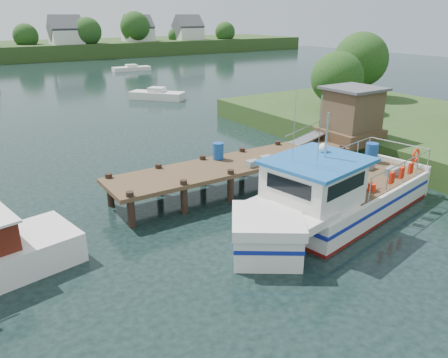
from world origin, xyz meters
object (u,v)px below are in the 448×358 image
moored_far (131,68)px  moored_b (157,95)px  dock (320,130)px  moored_c (318,97)px  lobster_boat (332,199)px

moored_far → moored_b: moored_b is taller
dock → moored_far: (8.62, 50.41, -1.87)m
moored_b → moored_c: 16.86m
moored_far → moored_c: bearing=-88.8°
lobster_boat → moored_b: bearing=68.1°
lobster_boat → moored_b: (6.05, 30.73, -0.59)m
moored_far → moored_b: 26.17m
moored_far → moored_b: size_ratio=1.08×
moored_b → lobster_boat: bearing=-86.9°
dock → moored_c: 21.92m
moored_far → moored_b: bearing=-115.6°
moored_far → moored_c: size_ratio=0.93×
lobster_boat → moored_c: (19.88, 21.09, -0.69)m
lobster_boat → moored_far: bearing=65.9°
moored_b → moored_c: (13.83, -9.64, -0.10)m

